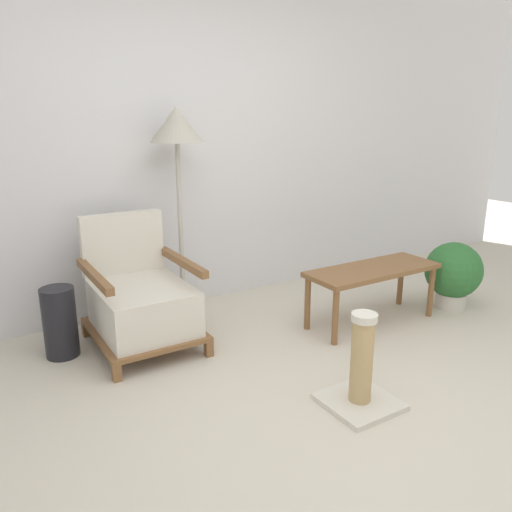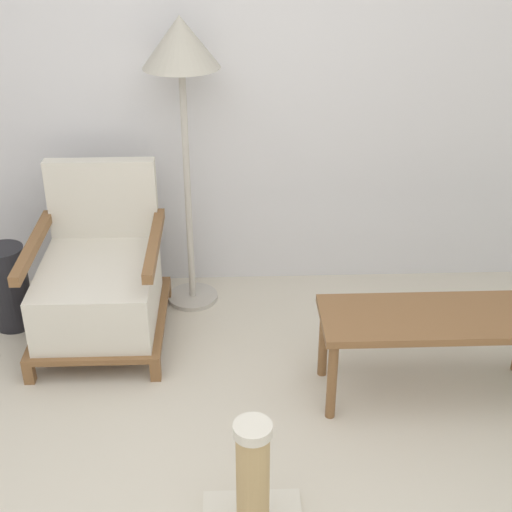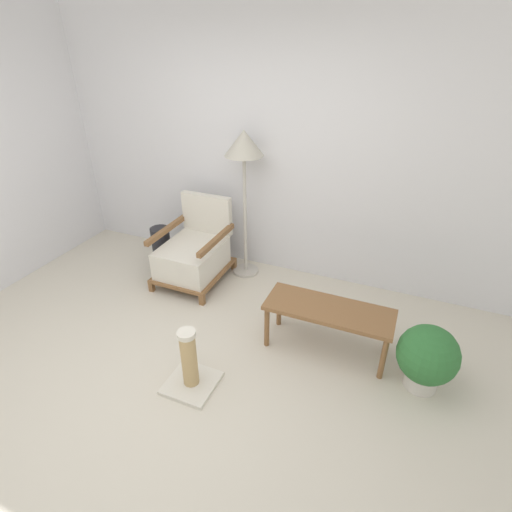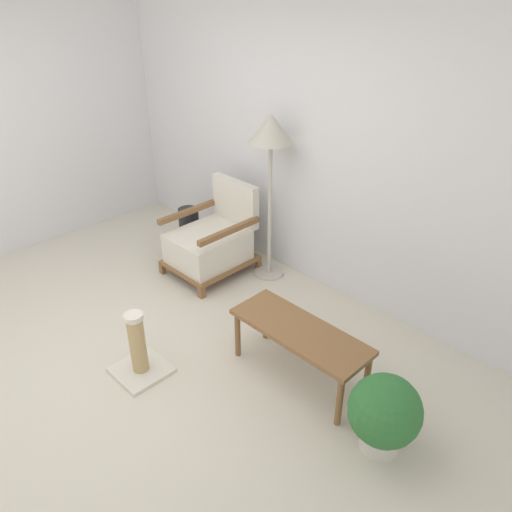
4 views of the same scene
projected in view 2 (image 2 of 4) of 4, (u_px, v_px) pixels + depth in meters
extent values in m
cube|color=silver|center=(209.00, 48.00, 3.68)|extent=(8.00, 0.06, 2.70)
cube|color=brown|center=(29.00, 373.00, 3.39)|extent=(0.05, 0.05, 0.10)
cube|color=brown|center=(156.00, 370.00, 3.41)|extent=(0.05, 0.05, 0.10)
cube|color=brown|center=(60.00, 293.00, 4.03)|extent=(0.05, 0.05, 0.10)
cube|color=brown|center=(167.00, 291.00, 4.05)|extent=(0.05, 0.05, 0.10)
cube|color=brown|center=(103.00, 318.00, 3.69)|extent=(0.65, 0.78, 0.03)
cube|color=silver|center=(99.00, 293.00, 3.59)|extent=(0.57, 0.68, 0.29)
cube|color=silver|center=(103.00, 198.00, 3.75)|extent=(0.57, 0.08, 0.43)
cube|color=brown|center=(33.00, 246.00, 3.48)|extent=(0.05, 0.72, 0.05)
cube|color=brown|center=(154.00, 243.00, 3.50)|extent=(0.05, 0.72, 0.05)
cylinder|color=#B7B2A8|center=(193.00, 297.00, 4.07)|extent=(0.28, 0.28, 0.03)
cylinder|color=#B7B2A8|center=(188.00, 191.00, 3.76)|extent=(0.04, 0.04, 1.29)
cone|color=#B2AD9E|center=(180.00, 42.00, 3.40)|extent=(0.38, 0.38, 0.25)
cube|color=brown|center=(437.00, 318.00, 3.16)|extent=(1.03, 0.39, 0.04)
cylinder|color=brown|center=(332.00, 381.00, 3.11)|extent=(0.04, 0.04, 0.39)
cylinder|color=brown|center=(323.00, 340.00, 3.38)|extent=(0.04, 0.04, 0.39)
cylinder|color=black|center=(9.00, 287.00, 3.74)|extent=(0.21, 0.21, 0.46)
cylinder|color=tan|center=(253.00, 483.00, 2.50)|extent=(0.12, 0.12, 0.46)
cylinder|color=beige|center=(253.00, 430.00, 2.39)|extent=(0.14, 0.14, 0.04)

